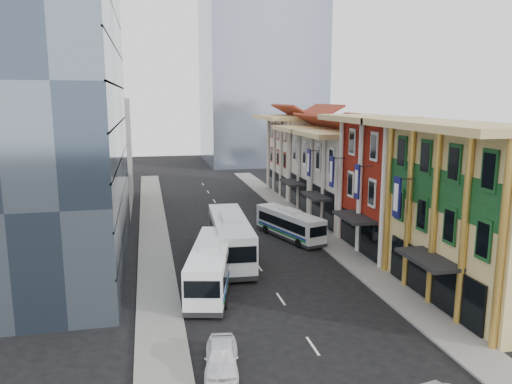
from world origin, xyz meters
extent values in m
plane|color=black|center=(0.00, 0.00, 0.00)|extent=(200.00, 200.00, 0.00)
cube|color=slate|center=(8.50, 22.00, 0.07)|extent=(3.00, 90.00, 0.15)
cube|color=slate|center=(-8.50, 22.00, 0.07)|extent=(3.00, 90.00, 0.15)
cube|color=#D1BC78|center=(14.00, 5.00, 6.00)|extent=(8.00, 14.00, 12.00)
cube|color=maroon|center=(14.00, 17.00, 6.00)|extent=(8.00, 10.00, 12.00)
cube|color=beige|center=(14.00, 26.50, 5.00)|extent=(8.00, 9.00, 10.00)
cube|color=beige|center=(14.00, 35.50, 5.00)|extent=(8.00, 9.00, 10.00)
cube|color=beige|center=(14.00, 46.00, 5.50)|extent=(8.00, 12.00, 11.00)
cube|color=#374658|center=(-17.00, 19.00, 15.00)|extent=(12.00, 26.00, 30.00)
cube|color=gray|center=(-16.00, 42.00, 7.00)|extent=(10.00, 18.00, 14.00)
imported|color=white|center=(-5.50, -0.41, 0.73)|extent=(2.39, 4.54, 1.47)
camera|label=1|loc=(-8.90, -24.18, 14.03)|focal=35.00mm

